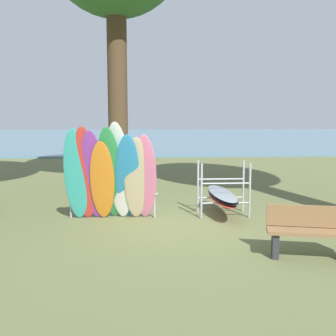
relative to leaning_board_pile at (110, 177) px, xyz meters
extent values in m
plane|color=#60663D|center=(1.58, -0.41, -1.00)|extent=(80.00, 80.00, 0.00)
cube|color=slate|center=(1.58, 30.79, -0.95)|extent=(80.00, 36.00, 0.10)
cylinder|color=#4C3823|center=(-0.06, 3.75, 2.19)|extent=(0.59, 0.59, 6.39)
ellipsoid|color=#38B2AD|center=(-0.72, -0.02, 0.03)|extent=(0.55, 0.81, 2.07)
ellipsoid|color=red|center=(-0.54, -0.02, 0.05)|extent=(0.55, 0.85, 2.11)
ellipsoid|color=purple|center=(-0.36, -0.01, 0.01)|extent=(0.57, 0.87, 2.03)
ellipsoid|color=orange|center=(-0.17, -0.01, -0.10)|extent=(0.55, 0.80, 1.81)
ellipsoid|color=#339E56|center=(0.01, 0.00, 0.05)|extent=(0.60, 1.02, 2.10)
ellipsoid|color=white|center=(0.19, 0.00, 0.10)|extent=(0.63, 0.89, 2.20)
ellipsoid|color=#2D8ED1|center=(0.38, 0.01, -0.03)|extent=(0.55, 0.96, 1.95)
ellipsoid|color=#C6B289|center=(0.56, 0.01, -0.06)|extent=(0.55, 0.75, 1.88)
ellipsoid|color=pink|center=(0.74, 0.02, -0.03)|extent=(0.54, 0.76, 1.94)
cylinder|color=#9EA0A5|center=(-0.94, 0.38, -0.73)|extent=(0.04, 0.04, 0.55)
cylinder|color=#9EA0A5|center=(0.96, 0.28, -0.73)|extent=(0.04, 0.04, 0.55)
cylinder|color=#9EA0A5|center=(0.01, 0.33, -0.45)|extent=(2.07, 0.16, 0.04)
cylinder|color=#9EA0A5|center=(2.02, 0.15, -0.38)|extent=(0.05, 0.05, 1.25)
cylinder|color=#9EA0A5|center=(3.12, 0.15, -0.38)|extent=(0.05, 0.05, 1.25)
cylinder|color=#9EA0A5|center=(2.02, 0.75, -0.38)|extent=(0.05, 0.05, 1.25)
cylinder|color=#9EA0A5|center=(3.12, 0.75, -0.38)|extent=(0.05, 0.05, 1.25)
cylinder|color=#9EA0A5|center=(2.57, 0.15, -0.65)|extent=(1.10, 0.04, 0.04)
cylinder|color=#9EA0A5|center=(2.57, 0.15, -0.20)|extent=(1.10, 0.04, 0.04)
cylinder|color=#9EA0A5|center=(2.57, 0.75, -0.65)|extent=(1.10, 0.04, 0.04)
cylinder|color=#9EA0A5|center=(2.57, 0.75, -0.20)|extent=(1.10, 0.04, 0.04)
ellipsoid|color=red|center=(2.54, 0.45, -0.61)|extent=(0.53, 2.11, 0.06)
ellipsoid|color=black|center=(2.55, 0.45, -0.55)|extent=(0.61, 2.12, 0.06)
ellipsoid|color=gray|center=(2.54, 0.45, -0.49)|extent=(0.59, 2.12, 0.06)
cube|color=#2D2D33|center=(2.90, -2.35, -0.79)|extent=(0.17, 0.33, 0.42)
cube|color=olive|center=(3.44, -2.47, -0.55)|extent=(1.45, 0.70, 0.06)
cube|color=olive|center=(3.48, -2.30, -0.33)|extent=(1.38, 0.37, 0.36)
camera|label=1|loc=(0.76, -8.63, 1.36)|focal=42.87mm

